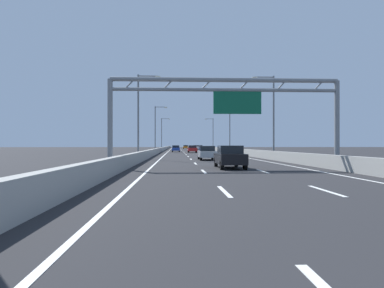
{
  "coord_description": "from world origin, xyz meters",
  "views": [
    {
      "loc": [
        -3.49,
        0.31,
        1.64
      ],
      "look_at": [
        0.31,
        82.47,
        1.76
      ],
      "focal_mm": 32.99,
      "sensor_mm": 36.0,
      "label": 1
    }
  ],
  "objects_px": {
    "yellow_car": "(196,147)",
    "black_car": "(230,157)",
    "blue_car": "(176,149)",
    "orange_car": "(186,147)",
    "streetlamp_left_mid": "(140,111)",
    "streetlamp_left_far": "(156,126)",
    "streetlamp_left_distant": "(162,132)",
    "sign_gantry": "(227,99)",
    "red_car": "(192,149)",
    "white_car": "(200,147)",
    "silver_car": "(207,153)",
    "streetlamp_right_distant": "(212,132)",
    "streetlamp_right_far": "(229,126)",
    "streetlamp_right_mid": "(272,112)"
  },
  "relations": [
    {
      "from": "streetlamp_left_distant",
      "to": "sign_gantry",
      "type": "bearing_deg",
      "value": -84.62
    },
    {
      "from": "streetlamp_left_distant",
      "to": "yellow_car",
      "type": "distance_m",
      "value": 20.09
    },
    {
      "from": "streetlamp_right_mid",
      "to": "white_car",
      "type": "height_order",
      "value": "streetlamp_right_mid"
    },
    {
      "from": "streetlamp_left_far",
      "to": "streetlamp_right_distant",
      "type": "bearing_deg",
      "value": 65.43
    },
    {
      "from": "streetlamp_right_mid",
      "to": "orange_car",
      "type": "height_order",
      "value": "streetlamp_right_mid"
    },
    {
      "from": "silver_car",
      "to": "streetlamp_right_distant",
      "type": "bearing_deg",
      "value": 83.57
    },
    {
      "from": "streetlamp_left_far",
      "to": "black_car",
      "type": "relative_size",
      "value": 2.13
    },
    {
      "from": "streetlamp_right_mid",
      "to": "streetlamp_right_far",
      "type": "bearing_deg",
      "value": 90.0
    },
    {
      "from": "red_car",
      "to": "orange_car",
      "type": "height_order",
      "value": "red_car"
    },
    {
      "from": "silver_car",
      "to": "streetlamp_left_far",
      "type": "bearing_deg",
      "value": 101.74
    },
    {
      "from": "black_car",
      "to": "orange_car",
      "type": "xyz_separation_m",
      "value": [
        -0.03,
        107.84,
        -0.06
      ]
    },
    {
      "from": "black_car",
      "to": "red_car",
      "type": "height_order",
      "value": "black_car"
    },
    {
      "from": "yellow_car",
      "to": "streetlamp_right_far",
      "type": "bearing_deg",
      "value": -85.29
    },
    {
      "from": "streetlamp_right_far",
      "to": "silver_car",
      "type": "distance_m",
      "value": 36.22
    },
    {
      "from": "streetlamp_right_mid",
      "to": "streetlamp_left_far",
      "type": "distance_m",
      "value": 35.91
    },
    {
      "from": "yellow_car",
      "to": "black_car",
      "type": "bearing_deg",
      "value": -91.89
    },
    {
      "from": "streetlamp_left_mid",
      "to": "silver_car",
      "type": "relative_size",
      "value": 2.06
    },
    {
      "from": "sign_gantry",
      "to": "streetlamp_right_distant",
      "type": "distance_m",
      "value": 80.74
    },
    {
      "from": "streetlamp_right_far",
      "to": "silver_car",
      "type": "bearing_deg",
      "value": -102.28
    },
    {
      "from": "streetlamp_left_mid",
      "to": "blue_car",
      "type": "height_order",
      "value": "streetlamp_left_mid"
    },
    {
      "from": "blue_car",
      "to": "white_car",
      "type": "bearing_deg",
      "value": 76.21
    },
    {
      "from": "streetlamp_right_far",
      "to": "yellow_car",
      "type": "distance_m",
      "value": 49.26
    },
    {
      "from": "sign_gantry",
      "to": "red_car",
      "type": "relative_size",
      "value": 3.84
    },
    {
      "from": "white_car",
      "to": "orange_car",
      "type": "bearing_deg",
      "value": 98.31
    },
    {
      "from": "streetlamp_left_distant",
      "to": "streetlamp_right_distant",
      "type": "height_order",
      "value": "same"
    },
    {
      "from": "streetlamp_left_mid",
      "to": "white_car",
      "type": "distance_m",
      "value": 68.83
    },
    {
      "from": "silver_car",
      "to": "black_car",
      "type": "bearing_deg",
      "value": -88.24
    },
    {
      "from": "streetlamp_left_mid",
      "to": "red_car",
      "type": "distance_m",
      "value": 32.21
    },
    {
      "from": "streetlamp_right_far",
      "to": "streetlamp_left_distant",
      "type": "relative_size",
      "value": 1.0
    },
    {
      "from": "yellow_car",
      "to": "white_car",
      "type": "relative_size",
      "value": 0.99
    },
    {
      "from": "yellow_car",
      "to": "silver_car",
      "type": "xyz_separation_m",
      "value": [
        -3.61,
        -83.97,
        0.03
      ]
    },
    {
      "from": "black_car",
      "to": "white_car",
      "type": "relative_size",
      "value": 0.99
    },
    {
      "from": "streetlamp_left_far",
      "to": "orange_car",
      "type": "distance_m",
      "value": 60.25
    },
    {
      "from": "orange_car",
      "to": "white_car",
      "type": "bearing_deg",
      "value": -81.69
    },
    {
      "from": "streetlamp_right_mid",
      "to": "orange_car",
      "type": "xyz_separation_m",
      "value": [
        -7.26,
        92.24,
        -4.67
      ]
    },
    {
      "from": "streetlamp_left_distant",
      "to": "orange_car",
      "type": "relative_size",
      "value": 2.04
    },
    {
      "from": "streetlamp_left_far",
      "to": "yellow_car",
      "type": "xyz_separation_m",
      "value": [
        10.9,
        48.88,
        -4.66
      ]
    },
    {
      "from": "streetlamp_left_distant",
      "to": "black_car",
      "type": "bearing_deg",
      "value": -84.57
    },
    {
      "from": "blue_car",
      "to": "orange_car",
      "type": "height_order",
      "value": "blue_car"
    },
    {
      "from": "streetlamp_right_distant",
      "to": "orange_car",
      "type": "xyz_separation_m",
      "value": [
        -7.26,
        26.92,
        -4.67
      ]
    },
    {
      "from": "sign_gantry",
      "to": "streetlamp_right_distant",
      "type": "relative_size",
      "value": 1.73
    },
    {
      "from": "streetlamp_left_mid",
      "to": "streetlamp_right_mid",
      "type": "height_order",
      "value": "same"
    },
    {
      "from": "streetlamp_right_mid",
      "to": "black_car",
      "type": "bearing_deg",
      "value": -114.87
    },
    {
      "from": "streetlamp_left_mid",
      "to": "streetlamp_right_distant",
      "type": "bearing_deg",
      "value": 77.12
    },
    {
      "from": "streetlamp_right_distant",
      "to": "blue_car",
      "type": "bearing_deg",
      "value": -111.95
    },
    {
      "from": "streetlamp_left_far",
      "to": "blue_car",
      "type": "relative_size",
      "value": 2.11
    },
    {
      "from": "streetlamp_right_distant",
      "to": "yellow_car",
      "type": "height_order",
      "value": "streetlamp_right_distant"
    },
    {
      "from": "streetlamp_left_far",
      "to": "silver_car",
      "type": "relative_size",
      "value": 2.06
    },
    {
      "from": "sign_gantry",
      "to": "streetlamp_left_far",
      "type": "height_order",
      "value": "streetlamp_left_far"
    },
    {
      "from": "yellow_car",
      "to": "black_car",
      "type": "height_order",
      "value": "black_car"
    }
  ]
}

